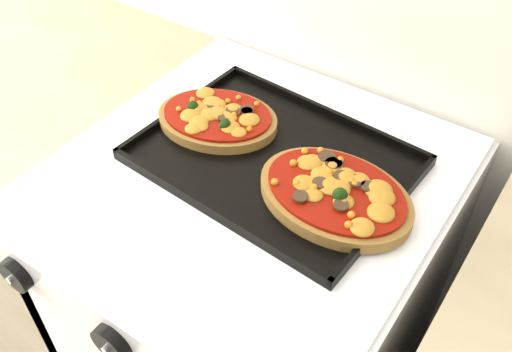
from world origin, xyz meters
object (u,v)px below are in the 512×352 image
Objects in this scene: baking_tray at (274,157)px; pizza_left at (217,117)px; stove at (255,324)px; pizza_right at (335,193)px.

baking_tray is 0.13m from pizza_left.
stove is 0.47m from baking_tray.
pizza_left is 0.26m from pizza_right.
stove is at bearing -24.18° from pizza_left.
pizza_right reaches higher than pizza_left.
baking_tray is at bearing 167.20° from pizza_right.
pizza_right is (0.13, -0.03, 0.02)m from baking_tray.
pizza_right reaches higher than stove.
pizza_left is at bearing 169.57° from pizza_right.
baking_tray is at bearing -8.03° from pizza_left.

